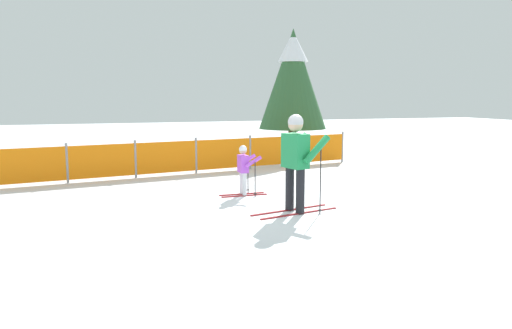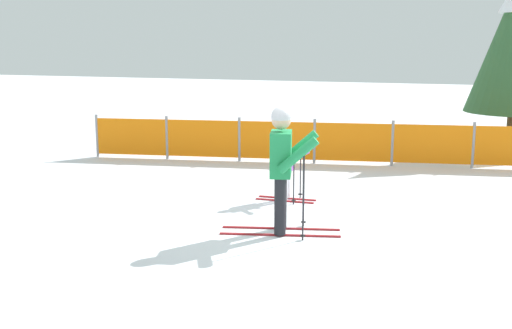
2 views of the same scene
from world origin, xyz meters
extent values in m
plane|color=white|center=(0.00, 0.00, 0.00)|extent=(60.00, 60.00, 0.00)
cube|color=maroon|center=(-0.22, -0.05, 0.01)|extent=(1.56, 0.42, 0.02)
cube|color=maroon|center=(-0.15, -0.34, 0.01)|extent=(1.56, 0.42, 0.02)
cylinder|color=black|center=(-0.22, -0.05, 0.40)|extent=(0.15, 0.15, 0.76)
cylinder|color=black|center=(-0.15, -0.34, 0.40)|extent=(0.15, 0.15, 0.76)
cube|color=#1E8C4C|center=(-0.18, -0.19, 1.07)|extent=(0.37, 0.52, 0.59)
cylinder|color=#1E8C4C|center=(-0.03, 0.15, 1.11)|extent=(0.55, 0.24, 0.49)
cylinder|color=#1E8C4C|center=(0.11, -0.43, 1.11)|extent=(0.55, 0.24, 0.49)
sphere|color=#D8AD8C|center=(-0.18, -0.19, 1.52)|extent=(0.25, 0.25, 0.25)
sphere|color=silver|center=(-0.18, -0.19, 1.56)|extent=(0.26, 0.26, 0.26)
cylinder|color=black|center=(0.04, 0.18, 0.59)|extent=(0.02, 0.02, 1.18)
cylinder|color=black|center=(0.04, 0.18, 0.06)|extent=(0.07, 0.07, 0.01)
cylinder|color=black|center=(0.18, -0.43, 0.59)|extent=(0.02, 0.02, 1.18)
cylinder|color=black|center=(0.18, -0.43, 0.06)|extent=(0.07, 0.07, 0.01)
cube|color=maroon|center=(-0.59, 1.60, 0.01)|extent=(0.95, 0.06, 0.02)
cube|color=maroon|center=(-0.59, 1.42, 0.01)|extent=(0.95, 0.06, 0.02)
cylinder|color=silver|center=(-0.59, 1.60, 0.25)|extent=(0.09, 0.09, 0.45)
cylinder|color=silver|center=(-0.59, 1.42, 0.25)|extent=(0.09, 0.09, 0.45)
cube|color=#B24CD8|center=(-0.59, 1.51, 0.65)|extent=(0.17, 0.28, 0.35)
cylinder|color=#B24CD8|center=(-0.44, 1.69, 0.70)|extent=(0.35, 0.08, 0.23)
cylinder|color=#B24CD8|center=(-0.43, 1.34, 0.70)|extent=(0.35, 0.08, 0.23)
sphere|color=#D8AD8C|center=(-0.59, 1.51, 0.91)|extent=(0.15, 0.15, 0.15)
sphere|color=white|center=(-0.59, 1.51, 0.94)|extent=(0.16, 0.16, 0.16)
cylinder|color=black|center=(-0.41, 1.73, 0.35)|extent=(0.02, 0.02, 0.70)
cylinder|color=black|center=(-0.41, 1.73, 0.06)|extent=(0.07, 0.07, 0.01)
cylinder|color=black|center=(-0.41, 1.29, 0.35)|extent=(0.02, 0.02, 0.70)
cylinder|color=black|center=(-0.41, 1.29, 0.06)|extent=(0.07, 0.07, 0.01)
cylinder|color=gray|center=(-4.01, 4.16, 0.47)|extent=(0.06, 0.06, 0.93)
cylinder|color=gray|center=(-2.45, 4.42, 0.47)|extent=(0.06, 0.06, 0.93)
cylinder|color=gray|center=(-0.89, 4.68, 0.47)|extent=(0.06, 0.06, 0.93)
cylinder|color=gray|center=(0.67, 4.94, 0.47)|extent=(0.06, 0.06, 0.93)
cylinder|color=gray|center=(2.23, 5.20, 0.47)|extent=(0.06, 0.06, 0.93)
cylinder|color=gray|center=(3.79, 5.46, 0.47)|extent=(0.06, 0.06, 0.93)
cube|color=orange|center=(-4.79, 4.03, 0.47)|extent=(1.57, 0.29, 0.78)
cube|color=orange|center=(-3.23, 4.29, 0.47)|extent=(1.57, 0.29, 0.78)
cube|color=orange|center=(-1.67, 4.55, 0.47)|extent=(1.57, 0.29, 0.78)
cube|color=orange|center=(-0.11, 4.81, 0.47)|extent=(1.57, 0.29, 0.78)
cube|color=orange|center=(1.45, 5.07, 0.47)|extent=(1.57, 0.29, 0.78)
cube|color=orange|center=(3.01, 5.33, 0.47)|extent=(1.57, 0.29, 0.78)
cylinder|color=#4C3823|center=(3.10, 7.72, 0.45)|extent=(0.28, 0.28, 0.89)
cone|color=#305D34|center=(3.10, 7.72, 2.56)|extent=(2.27, 2.27, 3.33)
cone|color=white|center=(3.10, 7.72, 3.62)|extent=(1.02, 1.02, 1.00)
camera|label=1|loc=(-3.53, -7.98, 2.00)|focal=35.00mm
camera|label=2|loc=(2.13, -8.13, 2.55)|focal=45.00mm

